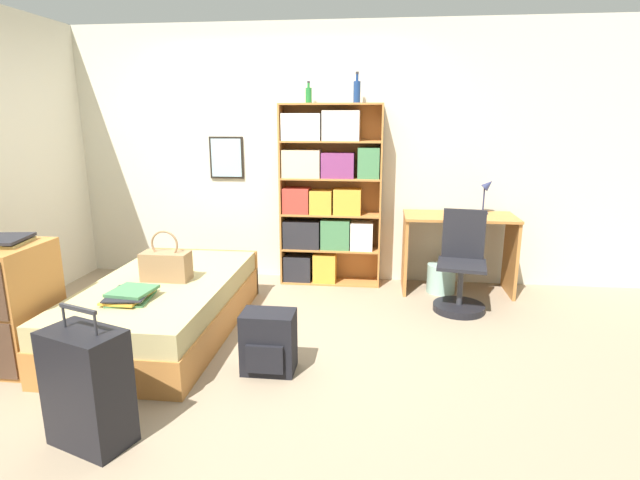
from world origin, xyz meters
TOP-DOWN VIEW (x-y plane):
  - ground_plane at (0.00, 0.00)m, footprint 14.00×14.00m
  - wall_back at (-0.00, 1.59)m, footprint 10.00×0.09m
  - bed at (-0.64, 0.02)m, footprint 1.05×1.95m
  - handbag at (-0.62, 0.03)m, footprint 0.37×0.18m
  - book_stack_on_bed at (-0.68, -0.42)m, footprint 0.33×0.39m
  - suitcase at (-0.44, -1.39)m, footprint 0.48×0.38m
  - dresser at (-1.49, -0.61)m, footprint 0.50×0.58m
  - magazine_pile_on_dresser at (-1.47, -0.58)m, footprint 0.34×0.36m
  - bookcase at (0.50, 1.40)m, footprint 1.01×0.28m
  - bottle_green at (0.33, 1.44)m, footprint 0.06×0.06m
  - bottle_brown at (0.80, 1.41)m, footprint 0.07×0.07m
  - desk at (1.82, 1.28)m, footprint 1.06×0.53m
  - desk_lamp at (2.07, 1.37)m, footprint 0.15×0.10m
  - desk_chair at (1.78, 0.78)m, footprint 0.47×0.48m
  - backpack at (0.32, -0.53)m, footprint 0.35×0.27m
  - waste_bin at (1.67, 1.22)m, footprint 0.28×0.28m

SIDE VIEW (x-z plane):
  - ground_plane at x=0.00m, z-range 0.00..0.00m
  - waste_bin at x=1.67m, z-range 0.00..0.28m
  - backpack at x=0.32m, z-range 0.00..0.42m
  - bed at x=-0.64m, z-range 0.00..0.43m
  - desk_chair at x=1.78m, z-range -0.16..0.73m
  - suitcase at x=-0.44m, z-range -0.06..0.70m
  - dresser at x=-1.49m, z-range 0.00..0.85m
  - book_stack_on_bed at x=-0.68m, z-range 0.43..0.50m
  - desk at x=1.82m, z-range 0.14..0.90m
  - handbag at x=-0.62m, z-range 0.35..0.75m
  - magazine_pile_on_dresser at x=-1.47m, z-range 0.85..0.90m
  - bookcase at x=0.50m, z-range 0.00..1.82m
  - desk_lamp at x=2.07m, z-range 0.82..1.17m
  - wall_back at x=0.00m, z-range 0.00..2.60m
  - bottle_green at x=0.33m, z-range 1.79..2.00m
  - bottle_brown at x=0.80m, z-range 1.78..2.07m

